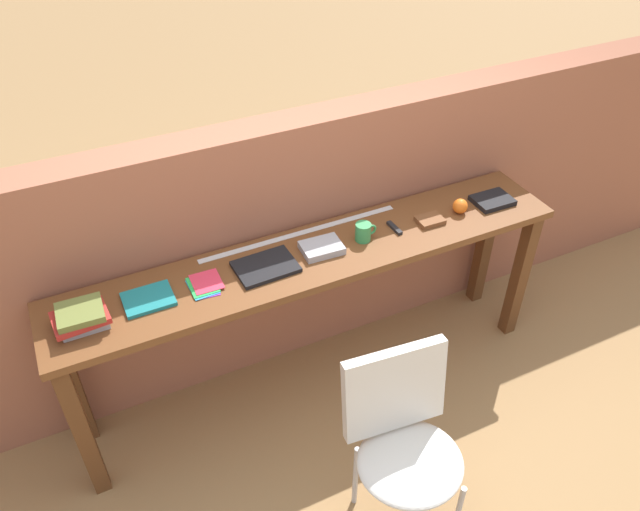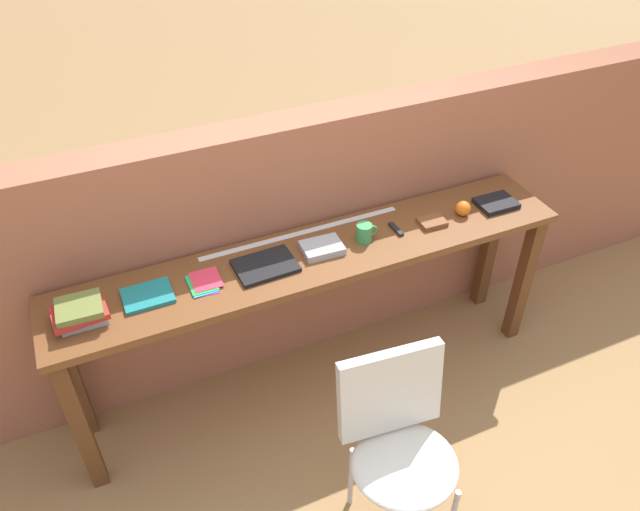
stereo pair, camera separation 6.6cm
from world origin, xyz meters
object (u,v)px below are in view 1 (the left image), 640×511
object	(u,v)px
book_stack_leftmost	(81,317)
sports_ball_small	(460,206)
multitool_folded	(394,228)
book_open_centre	(266,267)
chair_white_moulded	(404,438)
mug	(364,232)
pamphlet_pile_colourful	(204,285)
book_repair_rightmost	(492,200)
magazine_cycling	(148,299)
leather_journal_brown	(430,220)

from	to	relation	value
book_stack_leftmost	sports_ball_small	distance (m)	1.86
multitool_folded	book_open_centre	bearing A→B (deg)	-179.54
multitool_folded	chair_white_moulded	bearing A→B (deg)	-117.09
book_stack_leftmost	mug	world-z (taller)	same
pamphlet_pile_colourful	multitool_folded	xyz separation A→B (m)	(0.97, 0.00, 0.00)
book_stack_leftmost	book_open_centre	bearing A→B (deg)	1.11
mug	book_repair_rightmost	xyz separation A→B (m)	(0.76, -0.01, -0.03)
book_open_centre	sports_ball_small	world-z (taller)	sports_ball_small
book_stack_leftmost	magazine_cycling	distance (m)	0.28
book_stack_leftmost	magazine_cycling	xyz separation A→B (m)	(0.27, 0.03, -0.04)
chair_white_moulded	leather_journal_brown	world-z (taller)	leather_journal_brown
book_stack_leftmost	mug	bearing A→B (deg)	0.63
magazine_cycling	multitool_folded	bearing A→B (deg)	-0.33
magazine_cycling	mug	world-z (taller)	mug
pamphlet_pile_colourful	multitool_folded	size ratio (longest dim) A/B	1.59
mug	multitool_folded	bearing A→B (deg)	2.17
chair_white_moulded	book_open_centre	size ratio (longest dim) A/B	3.25
multitool_folded	leather_journal_brown	bearing A→B (deg)	-7.60
pamphlet_pile_colourful	book_stack_leftmost	bearing A→B (deg)	-177.83
book_stack_leftmost	chair_white_moulded	bearing A→B (deg)	-38.28
magazine_cycling	pamphlet_pile_colourful	xyz separation A→B (m)	(0.24, -0.01, -0.00)
mug	multitool_folded	size ratio (longest dim) A/B	1.00
chair_white_moulded	book_repair_rightmost	bearing A→B (deg)	39.32
book_stack_leftmost	pamphlet_pile_colourful	xyz separation A→B (m)	(0.52, 0.02, -0.04)
book_open_centre	multitool_folded	size ratio (longest dim) A/B	2.49
chair_white_moulded	book_repair_rightmost	xyz separation A→B (m)	(1.01, 0.83, 0.37)
leather_journal_brown	sports_ball_small	size ratio (longest dim) A/B	1.70
book_stack_leftmost	leather_journal_brown	bearing A→B (deg)	-0.15
sports_ball_small	book_repair_rightmost	world-z (taller)	sports_ball_small
magazine_cycling	book_open_centre	bearing A→B (deg)	-1.63
pamphlet_pile_colourful	leather_journal_brown	distance (m)	1.16
magazine_cycling	pamphlet_pile_colourful	world-z (taller)	magazine_cycling
magazine_cycling	mug	bearing A→B (deg)	-0.80
magazine_cycling	book_open_centre	size ratio (longest dim) A/B	0.77
chair_white_moulded	multitool_folded	distance (m)	1.02
chair_white_moulded	mug	bearing A→B (deg)	73.07
sports_ball_small	book_open_centre	bearing A→B (deg)	179.29
magazine_cycling	leather_journal_brown	xyz separation A→B (m)	(1.40, -0.04, 0.00)
chair_white_moulded	pamphlet_pile_colourful	xyz separation A→B (m)	(-0.53, 0.85, 0.36)
chair_white_moulded	book_repair_rightmost	size ratio (longest dim) A/B	4.48
mug	leather_journal_brown	world-z (taller)	mug
magazine_cycling	pamphlet_pile_colourful	distance (m)	0.24
chair_white_moulded	magazine_cycling	world-z (taller)	magazine_cycling
magazine_cycling	mug	size ratio (longest dim) A/B	1.91
magazine_cycling	book_open_centre	xyz separation A→B (m)	(0.53, -0.02, 0.00)
pamphlet_pile_colourful	sports_ball_small	world-z (taller)	sports_ball_small
chair_white_moulded	sports_ball_small	bearing A→B (deg)	45.83
magazine_cycling	sports_ball_small	size ratio (longest dim) A/B	2.75
book_stack_leftmost	multitool_folded	world-z (taller)	book_stack_leftmost
book_repair_rightmost	leather_journal_brown	bearing A→B (deg)	-177.94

